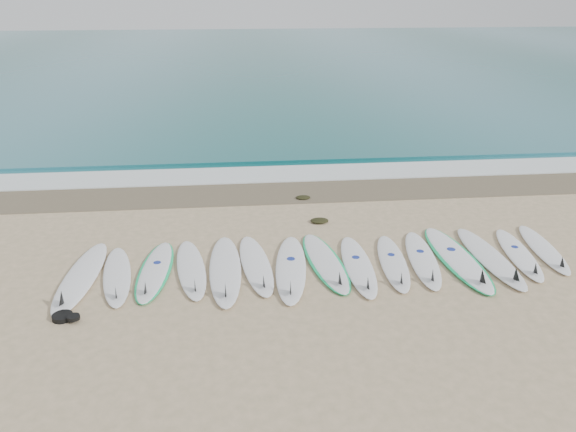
{
  "coord_description": "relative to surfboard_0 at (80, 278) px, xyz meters",
  "views": [
    {
      "loc": [
        -1.64,
        -9.36,
        4.93
      ],
      "look_at": [
        -0.56,
        1.51,
        0.4
      ],
      "focal_mm": 35.0,
      "sensor_mm": 36.0,
      "label": 1
    }
  ],
  "objects": [
    {
      "name": "surfboard_4",
      "position": [
        2.59,
        0.03,
        0.0
      ],
      "size": [
        0.63,
        2.84,
        0.36
      ],
      "rotation": [
        0.0,
        0.0,
        0.01
      ],
      "color": "white",
      "rests_on": "ground"
    },
    {
      "name": "surfboard_3",
      "position": [
        1.97,
        0.14,
        -0.01
      ],
      "size": [
        0.85,
        2.49,
        0.31
      ],
      "rotation": [
        0.0,
        0.0,
        0.14
      ],
      "color": "white",
      "rests_on": "ground"
    },
    {
      "name": "ocean",
      "position": [
        4.47,
        32.68,
        -0.05
      ],
      "size": [
        120.0,
        55.0,
        0.03
      ],
      "primitive_type": "cube",
      "color": "#1D646D",
      "rests_on": "ground"
    },
    {
      "name": "surfboard_8",
      "position": [
        5.07,
        -0.05,
        -0.01
      ],
      "size": [
        0.61,
        2.55,
        0.32
      ],
      "rotation": [
        0.0,
        0.0,
        -0.03
      ],
      "color": "white",
      "rests_on": "ground"
    },
    {
      "name": "surfboard_9",
      "position": [
        5.76,
        0.02,
        -0.01
      ],
      "size": [
        0.75,
        2.43,
        0.31
      ],
      "rotation": [
        0.0,
        0.0,
        -0.11
      ],
      "color": "white",
      "rests_on": "ground"
    },
    {
      "name": "surfboard_6",
      "position": [
        3.8,
        -0.03,
        -0.0
      ],
      "size": [
        0.86,
        2.78,
        0.35
      ],
      "rotation": [
        0.0,
        0.0,
        -0.11
      ],
      "color": "white",
      "rests_on": "ground"
    },
    {
      "name": "surfboard_14",
      "position": [
        8.9,
        0.3,
        -0.01
      ],
      "size": [
        0.74,
        2.34,
        0.29
      ],
      "rotation": [
        0.0,
        0.0,
        -0.12
      ],
      "color": "white",
      "rests_on": "ground"
    },
    {
      "name": "surfboard_13",
      "position": [
        8.3,
        0.12,
        -0.01
      ],
      "size": [
        0.81,
        2.39,
        0.3
      ],
      "rotation": [
        0.0,
        0.0,
        -0.14
      ],
      "color": "white",
      "rests_on": "ground"
    },
    {
      "name": "surfboard_12",
      "position": [
        7.68,
        0.02,
        -0.0
      ],
      "size": [
        0.64,
        2.74,
        0.35
      ],
      "rotation": [
        0.0,
        0.0,
        0.03
      ],
      "color": "white",
      "rests_on": "ground"
    },
    {
      "name": "foam_band",
      "position": [
        4.47,
        5.68,
        -0.04
      ],
      "size": [
        120.0,
        1.4,
        0.04
      ],
      "primitive_type": "cube",
      "color": "silver",
      "rests_on": "ground"
    },
    {
      "name": "surfboard_1",
      "position": [
        0.65,
        0.01,
        -0.01
      ],
      "size": [
        0.88,
        2.41,
        0.3
      ],
      "rotation": [
        0.0,
        0.0,
        0.17
      ],
      "color": "white",
      "rests_on": "ground"
    },
    {
      "name": "surfboard_11",
      "position": [
        7.04,
        0.08,
        -0.01
      ],
      "size": [
        0.81,
        2.92,
        0.37
      ],
      "rotation": [
        0.0,
        0.0,
        0.04
      ],
      "color": "white",
      "rests_on": "ground"
    },
    {
      "name": "surfboard_10",
      "position": [
        6.35,
        0.09,
        -0.01
      ],
      "size": [
        0.84,
        2.54,
        0.32
      ],
      "rotation": [
        0.0,
        0.0,
        -0.13
      ],
      "color": "white",
      "rests_on": "ground"
    },
    {
      "name": "ground",
      "position": [
        4.47,
        0.18,
        -0.06
      ],
      "size": [
        120.0,
        120.0,
        0.0
      ],
      "primitive_type": "plane",
      "color": "tan"
    },
    {
      "name": "leash_coil",
      "position": [
        0.07,
        -1.27,
        -0.01
      ],
      "size": [
        0.46,
        0.36,
        0.11
      ],
      "color": "black",
      "rests_on": "ground"
    },
    {
      "name": "surfboard_2",
      "position": [
        1.3,
        0.16,
        -0.02
      ],
      "size": [
        0.72,
        2.45,
        0.31
      ],
      "rotation": [
        0.0,
        0.0,
        -0.06
      ],
      "color": "white",
      "rests_on": "ground"
    },
    {
      "name": "seaweed_far",
      "position": [
        4.5,
        3.73,
        -0.03
      ],
      "size": [
        0.36,
        0.28,
        0.07
      ],
      "primitive_type": "ellipsoid",
      "color": "black",
      "rests_on": "ground"
    },
    {
      "name": "wet_sand_band",
      "position": [
        4.47,
        4.28,
        -0.06
      ],
      "size": [
        120.0,
        1.8,
        0.01
      ],
      "primitive_type": "cube",
      "color": "brown",
      "rests_on": "ground"
    },
    {
      "name": "seaweed_near",
      "position": [
        4.68,
        2.22,
        -0.02
      ],
      "size": [
        0.41,
        0.32,
        0.08
      ],
      "primitive_type": "ellipsoid",
      "color": "black",
      "rests_on": "ground"
    },
    {
      "name": "surfboard_5",
      "position": [
        3.17,
        0.18,
        -0.01
      ],
      "size": [
        0.79,
        2.58,
        0.32
      ],
      "rotation": [
        0.0,
        0.0,
        0.1
      ],
      "color": "white",
      "rests_on": "ground"
    },
    {
      "name": "wave_crest",
      "position": [
        4.47,
        7.18,
        -0.01
      ],
      "size": [
        120.0,
        1.0,
        0.1
      ],
      "primitive_type": "cube",
      "color": "#1D646D",
      "rests_on": "ground"
    },
    {
      "name": "surfboard_7",
      "position": [
        4.49,
        0.19,
        -0.01
      ],
      "size": [
        0.91,
        2.63,
        0.33
      ],
      "rotation": [
        0.0,
        0.0,
        0.11
      ],
      "color": "white",
      "rests_on": "ground"
    },
    {
      "name": "surfboard_0",
      "position": [
        0.0,
        0.0,
        0.0
      ],
      "size": [
        0.73,
        2.82,
        0.36
      ],
      "rotation": [
        0.0,
        0.0,
        -0.06
      ],
      "color": "white",
      "rests_on": "ground"
    }
  ]
}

